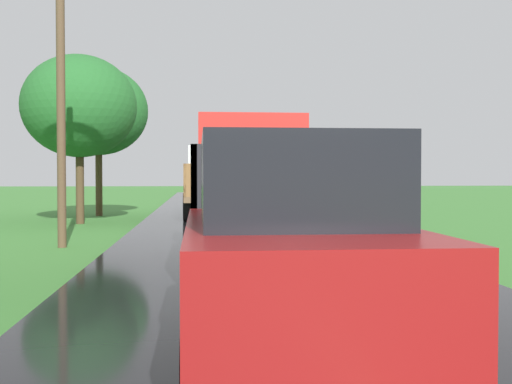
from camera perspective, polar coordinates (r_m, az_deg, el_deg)
banana_truck_near at (r=11.58m, az=-0.14°, el=0.41°), size 2.38×5.82×2.80m
banana_truck_far at (r=24.22m, az=-3.75°, el=1.01°), size 2.38×5.81×2.80m
utility_pole_roadside at (r=15.32m, az=-17.56°, el=10.11°), size 2.46×0.20×7.28m
roadside_tree_near_left at (r=26.81m, az=-14.32°, el=7.23°), size 4.10×4.10×6.23m
roadside_tree_far_left at (r=22.58m, az=-15.97°, el=7.59°), size 3.96×3.96×5.89m
following_car at (r=5.25m, az=2.96°, el=-5.19°), size 1.74×4.10×1.92m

